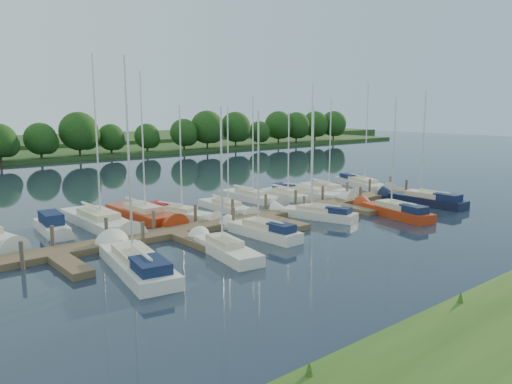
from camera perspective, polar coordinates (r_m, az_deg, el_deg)
ground at (r=34.00m, az=9.20°, el=-5.34°), size 260.00×260.00×0.00m
dock at (r=38.99m, az=1.10°, el=-2.97°), size 40.00×6.00×0.40m
mooring_pilings at (r=39.74m, az=0.04°, el=-2.13°), size 38.24×2.84×2.00m
far_shore at (r=99.99m, az=-25.20°, el=3.95°), size 180.00×30.00×0.60m
treeline at (r=86.58m, az=-24.36°, el=5.73°), size 146.50×10.00×7.98m
motorboat at (r=37.98m, az=-22.25°, el=-3.79°), size 1.89×5.41×1.80m
sailboat_n_2 at (r=38.69m, az=-17.43°, el=-3.40°), size 2.46×10.17×12.89m
sailboat_n_3 at (r=40.21m, az=-12.70°, el=-2.70°), size 2.49×9.30×11.82m
sailboat_n_4 at (r=40.34m, az=-8.82°, el=-2.50°), size 3.39×7.26×9.18m
sailboat_n_5 at (r=42.42m, az=-3.33°, el=-1.85°), size 2.04×7.18×9.09m
sailboat_n_6 at (r=47.10m, az=-0.54°, el=-0.67°), size 2.16×7.97×10.10m
sailboat_n_7 at (r=48.16m, az=3.51°, el=-0.45°), size 1.95×6.73×8.61m
sailboat_n_8 at (r=49.09m, az=5.88°, el=-0.25°), size 3.91×9.07×11.31m
sailboat_n_9 at (r=51.82m, az=8.18°, el=0.19°), size 2.80×7.91×9.93m
sailboat_n_10 at (r=56.26m, az=12.09°, el=0.86°), size 4.75×9.32×11.74m
sailboat_s_0 at (r=28.15m, az=-13.61°, el=-8.01°), size 3.49×9.45×11.81m
sailboat_s_1 at (r=30.19m, az=-3.64°, el=-6.63°), size 2.56×7.14×9.11m
sailboat_s_2 at (r=34.10m, az=0.73°, el=-4.60°), size 1.96×6.86×8.92m
sailboat_s_3 at (r=39.99m, az=6.87°, el=-2.55°), size 3.57×7.14×9.15m
sailboat_s_4 at (r=41.91m, az=15.56°, el=-2.25°), size 3.14×7.84×10.01m
sailboat_s_5 at (r=47.78m, az=18.69°, el=-0.96°), size 2.03×8.29×10.67m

